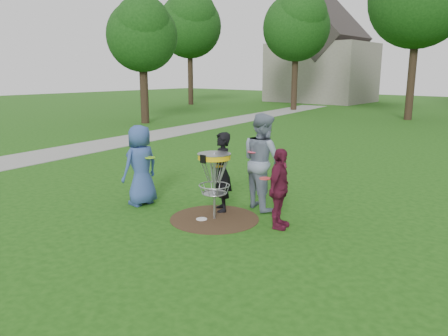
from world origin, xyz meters
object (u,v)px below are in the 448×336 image
Objects in this scene: player_black at (222,172)px; player_grey at (263,161)px; player_maroon at (279,189)px; disc_golf_basket at (214,170)px; player_blue at (141,165)px.

player_grey reaches higher than player_black.
player_maroon reaches higher than disc_golf_basket.
disc_golf_basket is (0.23, -0.50, 0.18)m from player_black.
player_blue reaches higher than disc_golf_basket.
player_grey is 1.27m from disc_golf_basket.
player_grey is at bearing 76.28° from disc_golf_basket.
player_black is at bearing 117.58° from player_blue.
player_black is (1.67, 0.79, -0.05)m from player_blue.
player_blue reaches higher than player_black.
disc_golf_basket is at bearing 93.10° from player_maroon.
disc_golf_basket is (-0.30, -1.23, -0.01)m from player_grey.
player_grey is (2.20, 1.52, 0.14)m from player_blue.
player_blue is 1.85m from player_black.
player_grey is 1.50× the size of disc_golf_basket.
player_blue is 3.24m from player_maroon.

